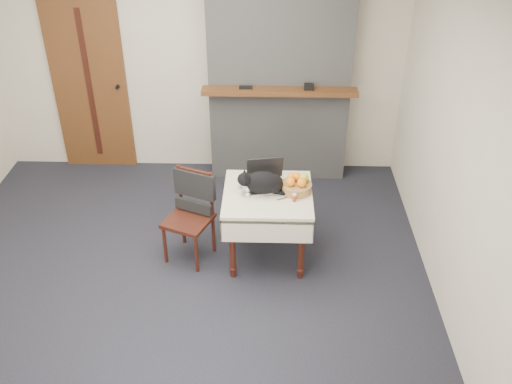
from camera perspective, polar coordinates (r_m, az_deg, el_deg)
ground at (r=5.26m, az=-7.74°, el=-8.04°), size 4.50×4.50×0.00m
room_shell at (r=4.76m, az=-8.51°, el=12.13°), size 4.52×4.01×2.61m
door at (r=6.68m, az=-16.28°, el=10.24°), size 0.82×0.10×2.00m
chimney at (r=6.15m, az=2.40°, el=12.56°), size 1.62×0.48×2.60m
side_table at (r=5.06m, az=1.17°, el=-1.16°), size 0.78×0.78×0.70m
laptop at (r=5.07m, az=1.05°, el=1.25°), size 0.38×0.34×0.25m
cat at (r=4.95m, az=0.76°, el=0.91°), size 0.50×0.25×0.24m
cream_jar at (r=4.96m, az=-1.66°, el=0.07°), size 0.06×0.06×0.07m
pill_bottle at (r=4.88m, az=3.84°, el=-0.54°), size 0.04×0.04×0.07m
fruit_basket at (r=5.01m, az=4.07°, el=0.72°), size 0.27×0.27×0.15m
desk_clutter at (r=5.00m, az=3.22°, el=-0.12°), size 0.13×0.05×0.01m
chair at (r=5.17m, az=-6.43°, el=-1.06°), size 0.50×0.50×0.86m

